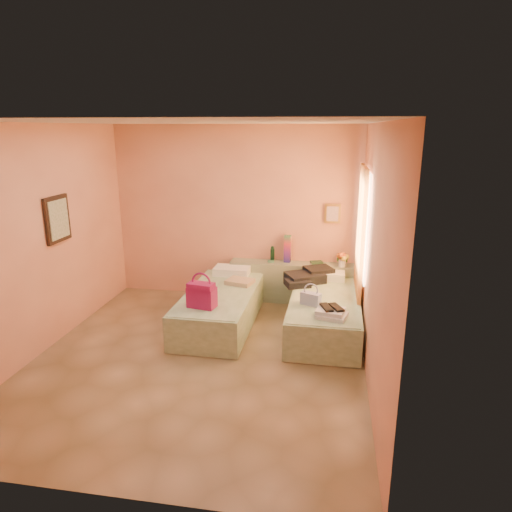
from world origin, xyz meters
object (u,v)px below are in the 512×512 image
(green_book, at_px, (317,262))
(towel_stack, at_px, (332,314))
(magenta_handbag, at_px, (202,295))
(blue_handbag, at_px, (311,299))
(water_bottle, at_px, (272,254))
(bed_right, at_px, (325,314))
(headboard_ledge, at_px, (293,282))
(flower_vase, at_px, (342,258))
(bed_left, at_px, (220,308))

(green_book, distance_m, towel_stack, 1.82)
(magenta_handbag, relative_size, blue_handbag, 1.36)
(water_bottle, bearing_deg, green_book, 0.21)
(bed_right, relative_size, magenta_handbag, 5.62)
(towel_stack, bearing_deg, water_bottle, 118.41)
(green_book, distance_m, magenta_handbag, 2.23)
(bed_right, distance_m, green_book, 1.19)
(green_book, xyz_separation_m, magenta_handbag, (-1.40, -1.73, 0.00))
(green_book, bearing_deg, headboard_ledge, 169.06)
(bed_right, bearing_deg, green_book, 99.32)
(green_book, xyz_separation_m, flower_vase, (0.40, -0.12, 0.12))
(headboard_ledge, xyz_separation_m, water_bottle, (-0.36, 0.05, 0.44))
(bed_left, height_order, magenta_handbag, magenta_handbag)
(water_bottle, distance_m, blue_handbag, 1.60)
(headboard_ledge, bearing_deg, water_bottle, 172.63)
(flower_vase, height_order, magenta_handbag, flower_vase)
(bed_left, relative_size, towel_stack, 5.71)
(bed_left, relative_size, blue_handbag, 7.66)
(blue_handbag, bearing_deg, headboard_ledge, 126.84)
(towel_stack, bearing_deg, bed_left, 157.00)
(water_bottle, bearing_deg, bed_right, -51.23)
(water_bottle, relative_size, towel_stack, 0.68)
(flower_vase, xyz_separation_m, blue_handbag, (-0.42, -1.31, -0.20))
(green_book, height_order, blue_handbag, green_book)
(headboard_ledge, xyz_separation_m, green_book, (0.36, 0.05, 0.34))
(green_book, bearing_deg, water_bottle, 161.55)
(blue_handbag, height_order, towel_stack, blue_handbag)
(water_bottle, xyz_separation_m, blue_handbag, (0.69, -1.43, -0.19))
(water_bottle, height_order, blue_handbag, water_bottle)
(headboard_ledge, bearing_deg, blue_handbag, -76.22)
(headboard_ledge, distance_m, towel_stack, 1.87)
(bed_right, distance_m, water_bottle, 1.50)
(bed_left, relative_size, water_bottle, 8.40)
(magenta_handbag, bearing_deg, bed_left, 91.87)
(towel_stack, bearing_deg, magenta_handbag, 177.65)
(water_bottle, relative_size, magenta_handbag, 0.67)
(magenta_handbag, distance_m, blue_handbag, 1.42)
(green_book, bearing_deg, bed_right, -100.00)
(blue_handbag, distance_m, towel_stack, 0.46)
(bed_left, relative_size, flower_vase, 7.42)
(headboard_ledge, height_order, water_bottle, water_bottle)
(headboard_ledge, height_order, bed_right, headboard_ledge)
(bed_right, height_order, water_bottle, water_bottle)
(water_bottle, height_order, flower_vase, flower_vase)
(water_bottle, height_order, magenta_handbag, water_bottle)
(headboard_ledge, height_order, blue_handbag, blue_handbag)
(headboard_ledge, xyz_separation_m, magenta_handbag, (-1.05, -1.68, 0.34))
(bed_left, xyz_separation_m, towel_stack, (1.57, -0.67, 0.30))
(bed_right, relative_size, blue_handbag, 7.66)
(blue_handbag, bearing_deg, water_bottle, 138.99)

